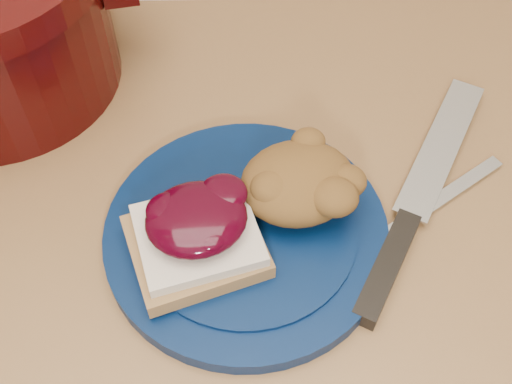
{
  "coord_description": "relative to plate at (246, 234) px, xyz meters",
  "views": [
    {
      "loc": [
        0.05,
        1.1,
        1.43
      ],
      "look_at": [
        0.06,
        1.45,
        0.95
      ],
      "focal_mm": 45.0,
      "sensor_mm": 36.0,
      "label": 1
    }
  ],
  "objects": [
    {
      "name": "base_cabinet",
      "position": [
        -0.05,
        0.07,
        -0.48
      ],
      "size": [
        4.0,
        0.6,
        0.86
      ],
      "primitive_type": "cube",
      "color": "beige",
      "rests_on": "floor"
    },
    {
      "name": "stuffing_mound",
      "position": [
        0.05,
        0.03,
        0.04
      ],
      "size": [
        0.13,
        0.12,
        0.06
      ],
      "primitive_type": "ellipsoid",
      "rotation": [
        0.0,
        0.0,
        0.23
      ],
      "color": "brown",
      "rests_on": "plate"
    },
    {
      "name": "sandwich",
      "position": [
        -0.04,
        -0.02,
        0.04
      ],
      "size": [
        0.14,
        0.13,
        0.06
      ],
      "rotation": [
        0.0,
        0.0,
        0.23
      ],
      "color": "olive",
      "rests_on": "plate"
    },
    {
      "name": "butter_knife",
      "position": [
        0.19,
        0.04,
        -0.01
      ],
      "size": [
        0.16,
        0.12,
        0.0
      ],
      "primitive_type": "cube",
      "rotation": [
        0.0,
        0.0,
        0.6
      ],
      "color": "silver",
      "rests_on": "wood_countertop"
    },
    {
      "name": "plate",
      "position": [
        0.0,
        0.0,
        0.0
      ],
      "size": [
        0.32,
        0.32,
        0.02
      ],
      "primitive_type": "cylinder",
      "rotation": [
        0.0,
        0.0,
        0.23
      ],
      "color": "#041639",
      "rests_on": "wood_countertop"
    },
    {
      "name": "chef_knife",
      "position": [
        0.15,
        -0.0,
        0.0
      ],
      "size": [
        0.18,
        0.3,
        0.02
      ],
      "rotation": [
        0.0,
        0.0,
        1.07
      ],
      "color": "black",
      "rests_on": "wood_countertop"
    }
  ]
}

